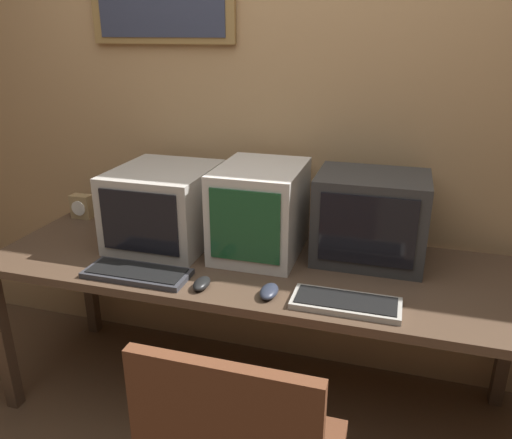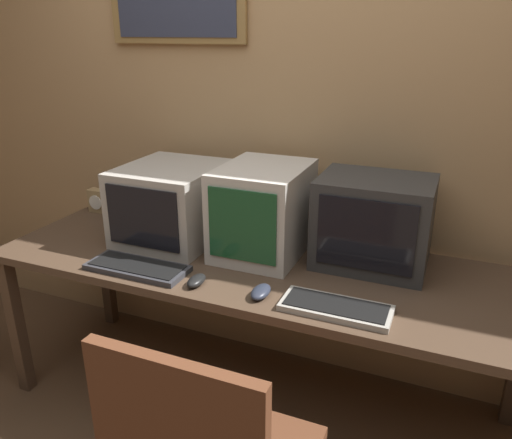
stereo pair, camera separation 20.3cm
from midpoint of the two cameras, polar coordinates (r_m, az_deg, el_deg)
name	(u,v)px [view 2 (the right image)]	position (r m, az deg, el deg)	size (l,w,h in m)	color
wall_back	(293,112)	(2.36, 6.73, 12.07)	(8.00, 0.08, 2.60)	tan
desk	(256,276)	(2.14, 2.74, -6.51)	(2.27, 0.75, 0.74)	#4C3828
monitor_left	(172,203)	(2.31, -7.10, 1.86)	(0.42, 0.48, 0.35)	#B7B2A8
monitor_center	(263,210)	(2.14, 3.53, 1.01)	(0.35, 0.45, 0.39)	beige
monitor_right	(373,222)	(2.11, 15.99, -0.33)	(0.45, 0.35, 0.37)	#333333
keyboard_main	(137,267)	(2.07, -10.69, -5.46)	(0.42, 0.17, 0.03)	#333338
keyboard_side	(336,308)	(1.80, 12.39, -9.90)	(0.38, 0.16, 0.03)	#A8A399
mouse_near_keyboard	(196,281)	(1.93, -3.82, -7.06)	(0.06, 0.11, 0.04)	black
mouse_far_corner	(261,292)	(1.85, 3.73, -8.33)	(0.06, 0.12, 0.04)	#282D3D
desk_clock	(99,201)	(2.77, -15.51, 2.05)	(0.11, 0.06, 0.12)	#A38456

